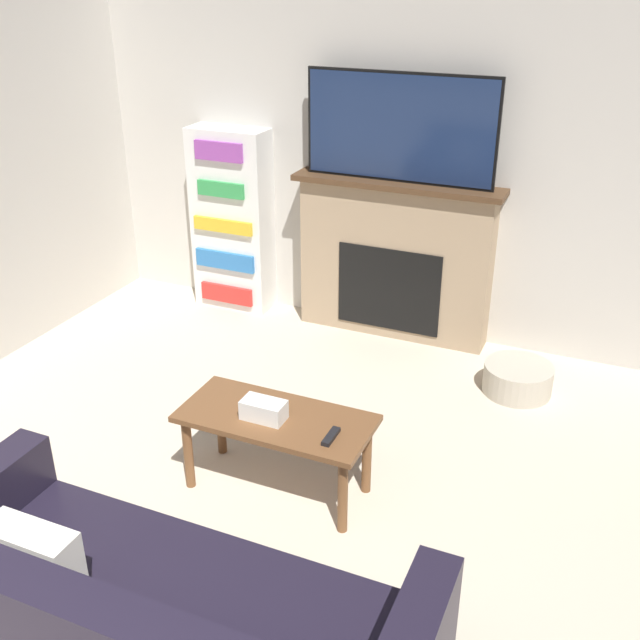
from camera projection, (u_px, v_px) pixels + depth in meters
wall_back at (410, 148)px, 5.13m from camera, size 5.78×0.06×2.70m
fireplace at (395, 259)px, 5.36m from camera, size 1.48×0.28×1.15m
tv at (400, 128)px, 4.94m from camera, size 1.32×0.03×0.72m
coffee_table at (276, 427)px, 3.79m from camera, size 0.99×0.45×0.45m
tissue_box at (264, 410)px, 3.72m from camera, size 0.22×0.12×0.10m
remote_control at (331, 436)px, 3.58m from camera, size 0.04×0.15×0.02m
bookshelf at (232, 221)px, 5.76m from camera, size 0.61×0.29×1.41m
storage_basket at (518, 379)px, 4.79m from camera, size 0.44×0.44×0.19m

